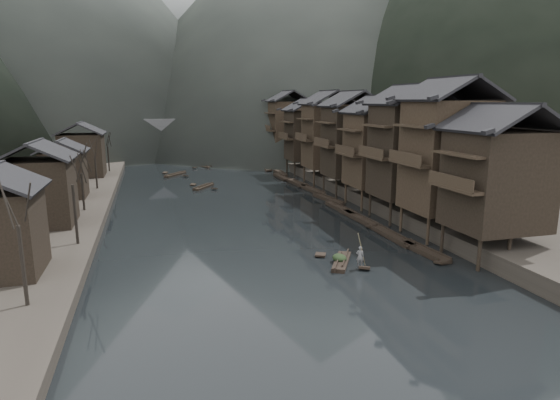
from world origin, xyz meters
name	(u,v)px	position (x,y,z in m)	size (l,w,h in m)	color
water	(268,247)	(0.00, 0.00, 0.00)	(300.00, 300.00, 0.00)	black
right_bank	(395,165)	(35.00, 40.00, 0.90)	(40.00, 200.00, 1.80)	#2D2823
stilt_houses	(357,131)	(17.28, 19.39, 9.01)	(9.00, 67.60, 15.41)	black
left_houses	(57,164)	(-20.50, 20.12, 5.66)	(8.10, 53.20, 8.73)	black
bare_trees	(81,166)	(-17.00, 13.22, 6.23)	(3.67, 60.11, 7.35)	black
moored_sampans	(317,195)	(12.15, 20.36, 0.20)	(2.88, 59.62, 0.47)	black
midriver_boats	(192,175)	(-2.96, 43.27, 0.20)	(9.85, 28.00, 0.45)	black
stone_bridge	(193,135)	(0.00, 72.00, 5.11)	(40.00, 6.00, 9.00)	#4C4C4F
hills	(181,6)	(5.34, 165.09, 50.46)	(320.00, 380.00, 106.98)	black
hero_sampan	(342,261)	(4.63, -5.98, 0.20)	(3.25, 4.80, 0.44)	black
cargo_heap	(340,254)	(4.52, -5.78, 0.77)	(1.11, 1.45, 0.67)	black
boatman	(360,254)	(5.51, -7.52, 1.27)	(0.61, 0.40, 1.66)	slate
bamboo_pole	(364,219)	(5.71, -7.52, 4.05)	(0.06, 0.06, 4.68)	#8C7A51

